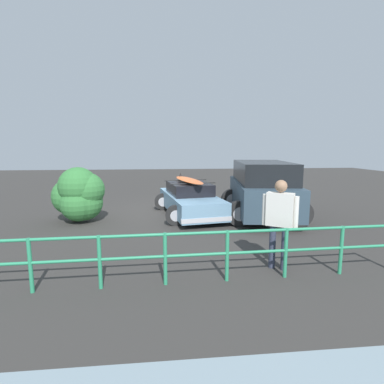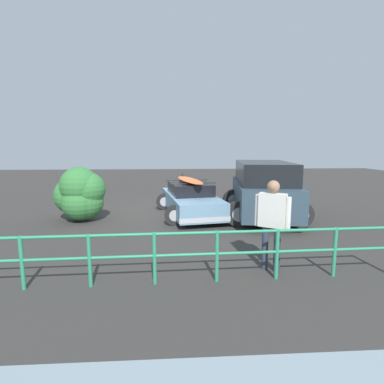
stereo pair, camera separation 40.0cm
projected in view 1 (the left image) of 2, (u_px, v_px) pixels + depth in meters
ground_plane at (172, 212)px, 11.39m from camera, size 44.00×44.00×0.02m
sedan_car at (190, 199)px, 10.82m from camera, size 2.62×4.17×1.46m
suv_car at (262, 189)px, 10.51m from camera, size 3.01×4.53×1.95m
person_bystander at (280, 216)px, 5.97m from camera, size 0.61×0.46×1.83m
railing_fence at (197, 250)px, 5.41m from camera, size 8.03×0.34×0.96m
bush_near_left at (79, 195)px, 9.76m from camera, size 1.77×1.52×1.83m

